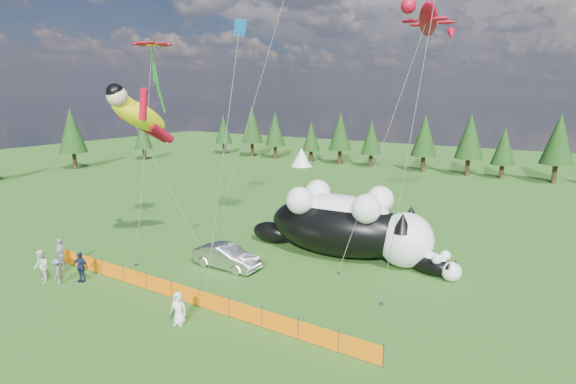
# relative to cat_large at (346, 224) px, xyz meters

# --- Properties ---
(ground) EXTENTS (160.00, 160.00, 0.00)m
(ground) POSITION_rel_cat_large_xyz_m (-4.20, -8.02, -2.28)
(ground) COLOR #103D0B
(ground) RESTS_ON ground
(safety_fence) EXTENTS (22.06, 0.06, 1.10)m
(safety_fence) POSITION_rel_cat_large_xyz_m (-4.20, -11.02, -1.78)
(safety_fence) COLOR #262626
(safety_fence) RESTS_ON ground
(tree_line) EXTENTS (90.00, 4.00, 8.00)m
(tree_line) POSITION_rel_cat_large_xyz_m (-4.20, 36.98, 1.72)
(tree_line) COLOR black
(tree_line) RESTS_ON ground
(festival_tents) EXTENTS (50.00, 3.20, 2.80)m
(festival_tents) POSITION_rel_cat_large_xyz_m (6.80, 31.98, -0.88)
(festival_tents) COLOR white
(festival_tents) RESTS_ON ground
(cat_large) EXTENTS (13.31, 5.24, 4.81)m
(cat_large) POSITION_rel_cat_large_xyz_m (0.00, 0.00, 0.00)
(cat_large) COLOR black
(cat_large) RESTS_ON ground
(cat_small) EXTENTS (4.29, 2.50, 1.59)m
(cat_small) POSITION_rel_cat_large_xyz_m (5.88, -0.17, -1.53)
(cat_small) COLOR black
(cat_small) RESTS_ON ground
(car) EXTENTS (4.51, 1.61, 1.48)m
(car) POSITION_rel_cat_large_xyz_m (-5.46, -6.04, -1.54)
(car) COLOR #B7B7BC
(car) RESTS_ON ground
(spectator_a) EXTENTS (0.78, 0.58, 1.98)m
(spectator_a) POSITION_rel_cat_large_xyz_m (-14.41, -11.68, -1.29)
(spectator_a) COLOR slate
(spectator_a) RESTS_ON ground
(spectator_b) EXTENTS (1.10, 0.88, 1.97)m
(spectator_b) POSITION_rel_cat_large_xyz_m (-13.27, -13.56, -1.30)
(spectator_b) COLOR white
(spectator_b) RESTS_ON ground
(spectator_c) EXTENTS (1.18, 0.78, 1.85)m
(spectator_c) POSITION_rel_cat_large_xyz_m (-11.38, -12.29, -1.36)
(spectator_c) COLOR #16213C
(spectator_c) RESTS_ON ground
(spectator_d) EXTENTS (1.09, 1.06, 1.55)m
(spectator_d) POSITION_rel_cat_large_xyz_m (-12.25, -13.21, -1.51)
(spectator_d) COLOR slate
(spectator_d) RESTS_ON ground
(spectator_e) EXTENTS (0.92, 0.73, 1.65)m
(spectator_e) POSITION_rel_cat_large_xyz_m (-2.81, -12.86, -1.46)
(spectator_e) COLOR white
(spectator_e) RESTS_ON ground
(superhero_kite) EXTENTS (6.64, 5.00, 12.23)m
(superhero_kite) POSITION_rel_cat_large_xyz_m (-11.29, -7.27, 7.24)
(superhero_kite) COLOR #FFFC0D
(superhero_kite) RESTS_ON ground
(gecko_kite) EXTENTS (4.84, 11.07, 17.69)m
(gecko_kite) POSITION_rel_cat_large_xyz_m (3.47, 4.37, 13.33)
(gecko_kite) COLOR #B80923
(gecko_kite) RESTS_ON ground
(flower_kite) EXTENTS (3.38, 5.69, 14.65)m
(flower_kite) POSITION_rel_cat_large_xyz_m (-12.32, -4.95, 11.69)
(flower_kite) COLOR #B80923
(flower_kite) RESTS_ON ground
(diamond_kite_a) EXTENTS (2.66, 6.93, 19.31)m
(diamond_kite_a) POSITION_rel_cat_large_xyz_m (-4.47, -0.78, 14.50)
(diamond_kite_a) COLOR blue
(diamond_kite_a) RESTS_ON ground
(diamond_kite_c) EXTENTS (0.78, 3.78, 15.14)m
(diamond_kite_c) POSITION_rel_cat_large_xyz_m (-3.10, -7.34, 11.52)
(diamond_kite_c) COLOR blue
(diamond_kite_c) RESTS_ON ground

